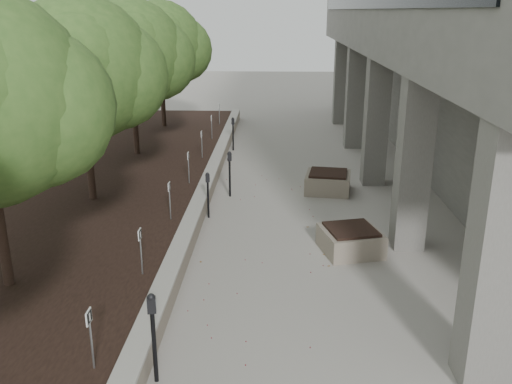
# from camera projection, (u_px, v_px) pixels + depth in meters

# --- Properties ---
(retaining_wall) EXTENTS (0.39, 26.00, 0.50)m
(retaining_wall) POSITION_uv_depth(u_px,v_px,m) (205.00, 193.00, 16.07)
(retaining_wall) COLOR gray
(retaining_wall) RESTS_ON ground
(planting_bed) EXTENTS (7.00, 26.00, 0.40)m
(planting_bed) POSITION_uv_depth(u_px,v_px,m) (81.00, 193.00, 16.22)
(planting_bed) COLOR black
(planting_bed) RESTS_ON ground
(crabapple_tree_3) EXTENTS (4.60, 4.00, 5.44)m
(crabapple_tree_3) POSITION_uv_depth(u_px,v_px,m) (84.00, 100.00, 14.33)
(crabapple_tree_3) COLOR #375E23
(crabapple_tree_3) RESTS_ON planting_bed
(crabapple_tree_4) EXTENTS (4.60, 4.00, 5.44)m
(crabapple_tree_4) POSITION_uv_depth(u_px,v_px,m) (132.00, 78.00, 19.07)
(crabapple_tree_4) COLOR #375E23
(crabapple_tree_4) RESTS_ON planting_bed
(crabapple_tree_5) EXTENTS (4.60, 4.00, 5.44)m
(crabapple_tree_5) POSITION_uv_depth(u_px,v_px,m) (161.00, 64.00, 23.81)
(crabapple_tree_5) COLOR #375E23
(crabapple_tree_5) RESTS_ON planting_bed
(parking_sign_2) EXTENTS (0.04, 0.22, 0.96)m
(parking_sign_2) POSITION_uv_depth(u_px,v_px,m) (91.00, 340.00, 7.84)
(parking_sign_2) COLOR black
(parking_sign_2) RESTS_ON planting_bed
(parking_sign_3) EXTENTS (0.04, 0.22, 0.96)m
(parking_sign_3) POSITION_uv_depth(u_px,v_px,m) (141.00, 252.00, 10.68)
(parking_sign_3) COLOR black
(parking_sign_3) RESTS_ON planting_bed
(parking_sign_4) EXTENTS (0.04, 0.22, 0.96)m
(parking_sign_4) POSITION_uv_depth(u_px,v_px,m) (170.00, 201.00, 13.52)
(parking_sign_4) COLOR black
(parking_sign_4) RESTS_ON planting_bed
(parking_sign_5) EXTENTS (0.04, 0.22, 0.96)m
(parking_sign_5) POSITION_uv_depth(u_px,v_px,m) (189.00, 168.00, 16.37)
(parking_sign_5) COLOR black
(parking_sign_5) RESTS_ON planting_bed
(parking_sign_6) EXTENTS (0.04, 0.22, 0.96)m
(parking_sign_6) POSITION_uv_depth(u_px,v_px,m) (202.00, 144.00, 19.21)
(parking_sign_6) COLOR black
(parking_sign_6) RESTS_ON planting_bed
(parking_sign_7) EXTENTS (0.04, 0.22, 0.96)m
(parking_sign_7) POSITION_uv_depth(u_px,v_px,m) (212.00, 127.00, 22.06)
(parking_sign_7) COLOR black
(parking_sign_7) RESTS_ON planting_bed
(parking_sign_8) EXTENTS (0.04, 0.22, 0.96)m
(parking_sign_8) POSITION_uv_depth(u_px,v_px,m) (219.00, 114.00, 24.90)
(parking_sign_8) COLOR black
(parking_sign_8) RESTS_ON planting_bed
(parking_meter_2) EXTENTS (0.16, 0.13, 1.49)m
(parking_meter_2) POSITION_uv_depth(u_px,v_px,m) (154.00, 338.00, 8.09)
(parking_meter_2) COLOR black
(parking_meter_2) RESTS_ON ground
(parking_meter_3) EXTENTS (0.15, 0.12, 1.28)m
(parking_meter_3) POSITION_uv_depth(u_px,v_px,m) (208.00, 195.00, 14.68)
(parking_meter_3) COLOR black
(parking_meter_3) RESTS_ON ground
(parking_meter_4) EXTENTS (0.16, 0.13, 1.40)m
(parking_meter_4) POSITION_uv_depth(u_px,v_px,m) (230.00, 174.00, 16.36)
(parking_meter_4) COLOR black
(parking_meter_4) RESTS_ON ground
(parking_meter_5) EXTENTS (0.15, 0.13, 1.34)m
(parking_meter_5) POSITION_uv_depth(u_px,v_px,m) (233.00, 134.00, 21.80)
(parking_meter_5) COLOR black
(parking_meter_5) RESTS_ON ground
(planter_front) EXTENTS (1.55, 1.55, 0.59)m
(planter_front) POSITION_uv_depth(u_px,v_px,m) (351.00, 240.00, 12.69)
(planter_front) COLOR gray
(planter_front) RESTS_ON ground
(planter_back) EXTENTS (1.52, 1.52, 0.63)m
(planter_back) POSITION_uv_depth(u_px,v_px,m) (328.00, 182.00, 16.94)
(planter_back) COLOR gray
(planter_back) RESTS_ON ground
(berry_scatter) EXTENTS (3.30, 14.10, 0.02)m
(berry_scatter) POSITION_uv_depth(u_px,v_px,m) (259.00, 261.00, 12.29)
(berry_scatter) COLOR maroon
(berry_scatter) RESTS_ON ground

